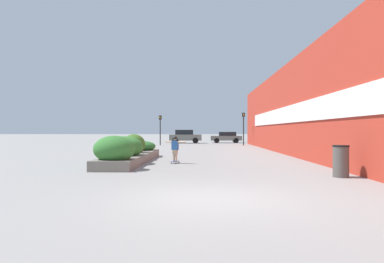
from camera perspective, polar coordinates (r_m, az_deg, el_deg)
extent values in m
plane|color=gray|center=(8.05, 3.00, -11.12)|extent=(300.00, 300.00, 0.00)
cube|color=#B23323|center=(22.14, 16.77, 3.70)|extent=(0.60, 40.48, 5.91)
cube|color=white|center=(19.88, 17.48, 3.08)|extent=(0.06, 32.01, 1.06)
cube|color=slate|center=(17.62, -9.97, -4.32)|extent=(1.61, 8.81, 0.41)
ellipsoid|color=#33702D|center=(14.12, -12.84, -2.90)|extent=(1.67, 1.47, 1.10)
ellipsoid|color=#33702D|center=(16.46, -11.06, -2.56)|extent=(1.69, 1.88, 1.03)
ellipsoid|color=#3D6623|center=(18.52, -9.67, -2.16)|extent=(1.22, 1.28, 1.12)
ellipsoid|color=#286028|center=(20.61, -8.17, -2.45)|extent=(1.50, 1.77, 0.62)
cube|color=navy|center=(16.47, -2.84, -5.02)|extent=(0.47, 0.64, 0.01)
cylinder|color=beige|center=(16.70, -2.72, -5.16)|extent=(0.08, 0.08, 0.06)
cylinder|color=beige|center=(16.61, -2.18, -5.19)|extent=(0.08, 0.08, 0.06)
cylinder|color=beige|center=(16.35, -3.52, -5.28)|extent=(0.08, 0.08, 0.06)
cylinder|color=beige|center=(16.25, -2.97, -5.31)|extent=(0.08, 0.08, 0.06)
cylinder|color=tan|center=(16.48, -3.04, -4.03)|extent=(0.14, 0.14, 0.56)
cylinder|color=tan|center=(16.41, -2.65, -4.04)|extent=(0.14, 0.14, 0.56)
cube|color=gray|center=(16.43, -2.84, -3.42)|extent=(0.25, 0.24, 0.20)
cube|color=#234C8C|center=(16.42, -2.84, -2.31)|extent=(0.35, 0.28, 0.44)
cylinder|color=tan|center=(16.61, -3.90, -1.71)|extent=(0.40, 0.25, 0.07)
cylinder|color=tan|center=(16.22, -1.76, -1.75)|extent=(0.40, 0.25, 0.07)
sphere|color=tan|center=(16.41, -2.84, -1.23)|extent=(0.18, 0.18, 0.18)
sphere|color=black|center=(16.41, -2.84, -1.12)|extent=(0.21, 0.21, 0.21)
cylinder|color=#514C47|center=(12.63, 23.55, -4.67)|extent=(0.52, 0.52, 1.03)
cylinder|color=black|center=(12.60, 23.56, -2.21)|extent=(0.54, 0.54, 0.05)
cube|color=slate|center=(43.25, -1.06, -1.00)|extent=(4.02, 1.89, 0.75)
cube|color=black|center=(43.25, -1.27, -0.11)|extent=(2.21, 1.67, 0.59)
cylinder|color=black|center=(44.11, 0.62, -1.46)|extent=(0.71, 0.22, 0.71)
cylinder|color=black|center=(42.31, 0.57, -1.53)|extent=(0.71, 0.22, 0.71)
cylinder|color=black|center=(44.23, -2.61, -1.46)|extent=(0.71, 0.22, 0.71)
cylinder|color=black|center=(42.44, -2.80, -1.52)|extent=(0.71, 0.22, 0.71)
cube|color=slate|center=(44.73, 5.69, -1.10)|extent=(4.00, 1.86, 0.59)
cube|color=black|center=(44.73, 5.89, -0.40)|extent=(2.20, 1.64, 0.51)
cylinder|color=black|center=(43.78, 4.15, -1.51)|extent=(0.65, 0.22, 0.65)
cylinder|color=black|center=(45.55, 4.06, -1.45)|extent=(0.65, 0.22, 0.65)
cylinder|color=black|center=(43.95, 7.38, -1.51)|extent=(0.65, 0.22, 0.65)
cylinder|color=black|center=(45.71, 7.16, -1.44)|extent=(0.65, 0.22, 0.65)
cylinder|color=black|center=(37.21, -5.32, -0.15)|extent=(0.11, 0.11, 2.78)
cube|color=black|center=(37.24, -5.32, 2.33)|extent=(0.28, 0.20, 0.45)
sphere|color=#2D2823|center=(37.13, -5.34, 2.57)|extent=(0.15, 0.15, 0.15)
sphere|color=orange|center=(37.12, -5.34, 2.34)|extent=(0.15, 0.15, 0.15)
sphere|color=#2D2823|center=(37.11, -5.34, 2.11)|extent=(0.15, 0.15, 0.15)
cylinder|color=black|center=(37.18, 8.58, 0.07)|extent=(0.11, 0.11, 3.07)
cube|color=black|center=(37.22, 8.58, 2.78)|extent=(0.28, 0.20, 0.45)
sphere|color=#2D2823|center=(37.10, 8.60, 3.02)|extent=(0.15, 0.15, 0.15)
sphere|color=orange|center=(37.10, 8.60, 2.79)|extent=(0.15, 0.15, 0.15)
sphere|color=#2D2823|center=(37.09, 8.60, 2.56)|extent=(0.15, 0.15, 0.15)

